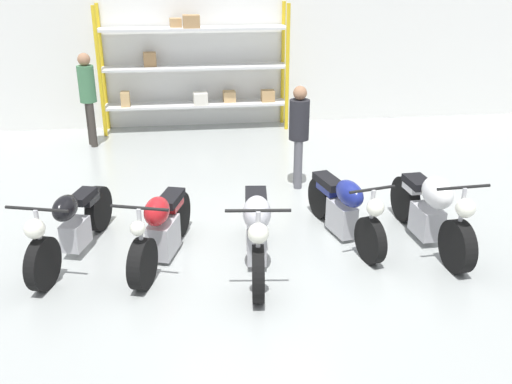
# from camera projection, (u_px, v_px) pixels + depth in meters

# --- Properties ---
(ground_plane) EXTENTS (30.00, 30.00, 0.00)m
(ground_plane) POSITION_uv_depth(u_px,v_px,m) (260.00, 255.00, 7.25)
(ground_plane) COLOR #9EA3A0
(back_wall) EXTENTS (30.00, 0.08, 3.60)m
(back_wall) POSITION_uv_depth(u_px,v_px,m) (221.00, 42.00, 12.27)
(back_wall) COLOR white
(back_wall) RESTS_ON ground_plane
(shelving_rack) EXTENTS (3.96, 0.63, 2.64)m
(shelving_rack) POSITION_uv_depth(u_px,v_px,m) (195.00, 68.00, 12.05)
(shelving_rack) COLOR gold
(shelving_rack) RESTS_ON ground_plane
(motorcycle_black) EXTENTS (0.93, 2.11, 0.98)m
(motorcycle_black) POSITION_uv_depth(u_px,v_px,m) (71.00, 226.00, 7.04)
(motorcycle_black) COLOR black
(motorcycle_black) RESTS_ON ground_plane
(motorcycle_red) EXTENTS (0.88, 1.92, 0.98)m
(motorcycle_red) POSITION_uv_depth(u_px,v_px,m) (162.00, 229.00, 7.03)
(motorcycle_red) COLOR black
(motorcycle_red) RESTS_ON ground_plane
(motorcycle_silver) EXTENTS (0.69, 2.14, 1.07)m
(motorcycle_silver) POSITION_uv_depth(u_px,v_px,m) (257.00, 230.00, 6.80)
(motorcycle_silver) COLOR black
(motorcycle_silver) RESTS_ON ground_plane
(motorcycle_blue) EXTENTS (0.72, 1.97, 0.97)m
(motorcycle_blue) POSITION_uv_depth(u_px,v_px,m) (344.00, 208.00, 7.53)
(motorcycle_blue) COLOR black
(motorcycle_blue) RESTS_ON ground_plane
(motorcycle_white) EXTENTS (0.66, 2.11, 1.08)m
(motorcycle_white) POSITION_uv_depth(u_px,v_px,m) (431.00, 211.00, 7.36)
(motorcycle_white) COLOR black
(motorcycle_white) RESTS_ON ground_plane
(person_browsing) EXTENTS (0.36, 0.36, 1.66)m
(person_browsing) POSITION_uv_depth(u_px,v_px,m) (299.00, 129.00, 9.05)
(person_browsing) COLOR #595960
(person_browsing) RESTS_ON ground_plane
(person_near_rack) EXTENTS (0.41, 0.41, 1.83)m
(person_near_rack) POSITION_uv_depth(u_px,v_px,m) (88.00, 92.00, 11.04)
(person_near_rack) COLOR #38332D
(person_near_rack) RESTS_ON ground_plane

